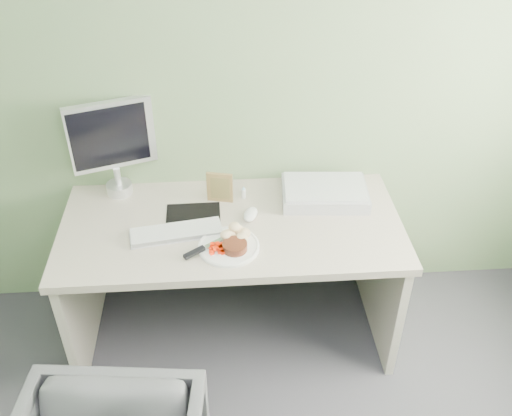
{
  "coord_description": "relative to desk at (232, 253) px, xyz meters",
  "views": [
    {
      "loc": [
        -0.03,
        -0.49,
        2.36
      ],
      "look_at": [
        0.11,
        1.5,
        0.91
      ],
      "focal_mm": 40.0,
      "sensor_mm": 36.0,
      "label": 1
    }
  ],
  "objects": [
    {
      "name": "potato_pile",
      "position": [
        0.01,
        -0.11,
        0.23
      ],
      "size": [
        0.12,
        0.1,
        0.06
      ],
      "primitive_type": "ellipsoid",
      "rotation": [
        0.0,
        0.0,
        -0.2
      ],
      "color": "tan",
      "rests_on": "plate"
    },
    {
      "name": "steak",
      "position": [
        0.01,
        -0.2,
        0.21
      ],
      "size": [
        0.14,
        0.14,
        0.03
      ],
      "primitive_type": "cylinder",
      "rotation": [
        0.0,
        0.0,
        -0.33
      ],
      "color": "black",
      "rests_on": "plate"
    },
    {
      "name": "carrot_heap",
      "position": [
        -0.07,
        -0.2,
        0.22
      ],
      "size": [
        0.08,
        0.07,
        0.05
      ],
      "primitive_type": "cube",
      "rotation": [
        0.0,
        0.0,
        -0.22
      ],
      "color": "red",
      "rests_on": "plate"
    },
    {
      "name": "photo_frame",
      "position": [
        -0.05,
        0.19,
        0.26
      ],
      "size": [
        0.13,
        0.04,
        0.16
      ],
      "primitive_type": "cube",
      "rotation": [
        0.0,
        0.0,
        -0.23
      ],
      "color": "olive",
      "rests_on": "desk"
    },
    {
      "name": "eyedrop_bottle",
      "position": [
        0.07,
        0.21,
        0.21
      ],
      "size": [
        0.02,
        0.02,
        0.07
      ],
      "color": "white",
      "rests_on": "desk"
    },
    {
      "name": "steak_knife",
      "position": [
        -0.13,
        -0.2,
        0.21
      ],
      "size": [
        0.23,
        0.17,
        0.02
      ],
      "rotation": [
        0.0,
        0.0,
        0.62
      ],
      "color": "silver",
      "rests_on": "plate"
    },
    {
      "name": "plate",
      "position": [
        -0.02,
        -0.17,
        0.19
      ],
      "size": [
        0.27,
        0.27,
        0.01
      ],
      "primitive_type": "cylinder",
      "color": "white",
      "rests_on": "desk"
    },
    {
      "name": "scanner",
      "position": [
        0.47,
        0.17,
        0.22
      ],
      "size": [
        0.43,
        0.31,
        0.06
      ],
      "primitive_type": "cube",
      "rotation": [
        0.0,
        0.0,
        -0.07
      ],
      "color": "silver",
      "rests_on": "desk"
    },
    {
      "name": "desk",
      "position": [
        0.0,
        0.0,
        0.0
      ],
      "size": [
        1.6,
        0.75,
        0.73
      ],
      "color": "#B7A899",
      "rests_on": "floor"
    },
    {
      "name": "mousepad",
      "position": [
        -0.18,
        0.06,
        0.18
      ],
      "size": [
        0.26,
        0.23,
        0.0
      ],
      "primitive_type": "cube",
      "rotation": [
        0.0,
        0.0,
        0.01
      ],
      "color": "black",
      "rests_on": "desk"
    },
    {
      "name": "computer_mouse",
      "position": [
        0.09,
        0.04,
        0.2
      ],
      "size": [
        0.09,
        0.13,
        0.04
      ],
      "primitive_type": "ellipsoid",
      "rotation": [
        0.0,
        0.0,
        -0.33
      ],
      "color": "white",
      "rests_on": "desk"
    },
    {
      "name": "wall_back",
      "position": [
        0.0,
        0.38,
        0.8
      ],
      "size": [
        3.5,
        0.0,
        3.5
      ],
      "primitive_type": "plane",
      "rotation": [
        1.57,
        0.0,
        0.0
      ],
      "color": "gray",
      "rests_on": "floor"
    },
    {
      "name": "monitor",
      "position": [
        -0.55,
        0.31,
        0.46
      ],
      "size": [
        0.4,
        0.17,
        0.49
      ],
      "rotation": [
        0.0,
        0.0,
        0.32
      ],
      "color": "silver",
      "rests_on": "desk"
    },
    {
      "name": "keyboard",
      "position": [
        -0.25,
        -0.06,
        0.2
      ],
      "size": [
        0.43,
        0.18,
        0.02
      ],
      "primitive_type": "cube",
      "rotation": [
        0.0,
        0.0,
        0.15
      ],
      "color": "white",
      "rests_on": "desk"
    }
  ]
}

